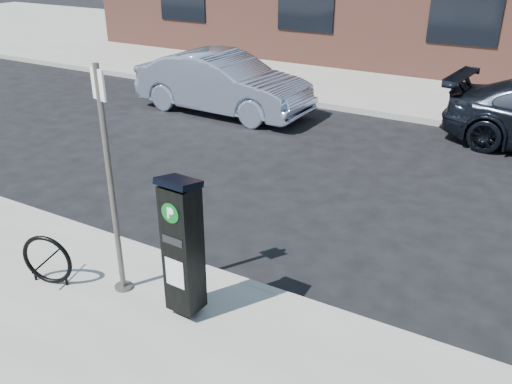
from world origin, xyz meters
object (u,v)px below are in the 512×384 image
Objects in this scene: bike_rack at (47,260)px; car_silver at (223,83)px; sign_pole at (111,187)px; parking_kiosk at (183,247)px.

car_silver is (-2.37, 7.67, 0.28)m from bike_rack.
parking_kiosk is at bearing 16.58° from sign_pole.
bike_rack is at bearing -160.81° from car_silver.
sign_pole is 0.61× the size of car_silver.
sign_pole is at bearing -177.09° from parking_kiosk.
sign_pole is 8.03m from car_silver.
sign_pole reaches higher than parking_kiosk.
parking_kiosk is at bearing -147.92° from car_silver.
parking_kiosk reaches higher than car_silver.
bike_rack is at bearing -140.42° from sign_pole.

